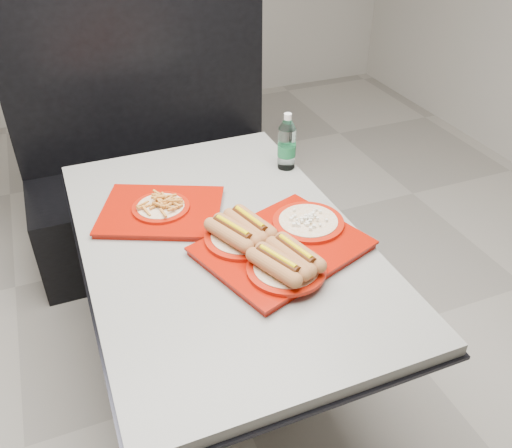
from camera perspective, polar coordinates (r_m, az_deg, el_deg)
name	(u,v)px	position (r m, az deg, el deg)	size (l,w,h in m)	color
ground	(228,382)	(2.35, -3.00, -16.26)	(6.00, 6.00, 0.00)	#9F998F
diner_table	(223,274)	(1.93, -3.52, -5.32)	(0.92, 1.42, 0.75)	black
booth_bench	(156,176)	(2.91, -10.46, 4.99)	(1.30, 0.57, 1.35)	black
tray_near	(277,244)	(1.73, 2.20, -2.07)	(0.60, 0.53, 0.11)	#971004
tray_far	(161,209)	(1.95, -9.96, 1.60)	(0.52, 0.47, 0.08)	#971004
water_bottle	(287,145)	(2.19, 3.26, 8.34)	(0.07, 0.07, 0.23)	silver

